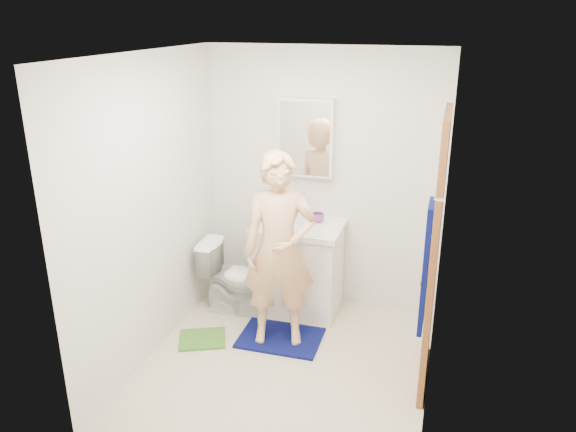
% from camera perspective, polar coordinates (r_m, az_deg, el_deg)
% --- Properties ---
extents(floor, '(2.20, 2.40, 0.02)m').
position_cam_1_polar(floor, '(4.66, -0.23, -14.91)').
color(floor, beige).
rests_on(floor, ground).
extents(ceiling, '(2.20, 2.40, 0.02)m').
position_cam_1_polar(ceiling, '(3.83, -0.28, 16.32)').
color(ceiling, white).
rests_on(ceiling, ground).
extents(wall_back, '(2.20, 0.02, 2.40)m').
position_cam_1_polar(wall_back, '(5.20, 3.61, 3.70)').
color(wall_back, silver).
rests_on(wall_back, ground).
extents(wall_front, '(2.20, 0.02, 2.40)m').
position_cam_1_polar(wall_front, '(3.05, -6.90, -8.62)').
color(wall_front, silver).
rests_on(wall_front, ground).
extents(wall_left, '(0.02, 2.40, 2.40)m').
position_cam_1_polar(wall_left, '(4.52, -13.86, 0.60)').
color(wall_left, silver).
rests_on(wall_left, ground).
extents(wall_right, '(0.02, 2.40, 2.40)m').
position_cam_1_polar(wall_right, '(3.94, 15.43, -2.46)').
color(wall_right, silver).
rests_on(wall_right, ground).
extents(vanity_cabinet, '(0.75, 0.55, 0.80)m').
position_cam_1_polar(vanity_cabinet, '(5.25, 1.08, -5.45)').
color(vanity_cabinet, white).
rests_on(vanity_cabinet, floor).
extents(countertop, '(0.79, 0.59, 0.05)m').
position_cam_1_polar(countertop, '(5.08, 1.12, -1.12)').
color(countertop, white).
rests_on(countertop, vanity_cabinet).
extents(sink_basin, '(0.40, 0.40, 0.03)m').
position_cam_1_polar(sink_basin, '(5.08, 1.12, -0.96)').
color(sink_basin, white).
rests_on(sink_basin, countertop).
extents(faucet, '(0.03, 0.03, 0.12)m').
position_cam_1_polar(faucet, '(5.22, 1.65, 0.44)').
color(faucet, silver).
rests_on(faucet, countertop).
extents(medicine_cabinet, '(0.50, 0.12, 0.70)m').
position_cam_1_polar(medicine_cabinet, '(5.07, 1.86, 7.97)').
color(medicine_cabinet, white).
rests_on(medicine_cabinet, wall_back).
extents(mirror_panel, '(0.46, 0.01, 0.66)m').
position_cam_1_polar(mirror_panel, '(5.01, 1.68, 7.83)').
color(mirror_panel, white).
rests_on(mirror_panel, wall_back).
extents(door, '(0.05, 0.80, 2.05)m').
position_cam_1_polar(door, '(4.14, 14.66, -3.88)').
color(door, '#9F5B2C').
rests_on(door, ground).
extents(door_knob, '(0.07, 0.07, 0.07)m').
position_cam_1_polar(door_knob, '(3.88, 13.74, -6.68)').
color(door_knob, gold).
rests_on(door_knob, door).
extents(towel, '(0.03, 0.24, 0.80)m').
position_cam_1_polar(towel, '(3.39, 13.82, -5.09)').
color(towel, '#080E52').
rests_on(towel, wall_right).
extents(towel_hook, '(0.06, 0.02, 0.02)m').
position_cam_1_polar(towel_hook, '(3.24, 15.13, 1.58)').
color(towel_hook, silver).
rests_on(towel_hook, wall_right).
extents(toilet, '(0.67, 0.39, 0.68)m').
position_cam_1_polar(toilet, '(5.26, -5.22, -6.20)').
color(toilet, white).
rests_on(toilet, floor).
extents(bath_mat, '(0.70, 0.50, 0.02)m').
position_cam_1_polar(bath_mat, '(4.95, -0.78, -12.27)').
color(bath_mat, '#080E52').
rests_on(bath_mat, floor).
extents(green_rug, '(0.49, 0.46, 0.02)m').
position_cam_1_polar(green_rug, '(5.00, -8.70, -12.24)').
color(green_rug, '#44832B').
rests_on(green_rug, floor).
extents(soap_dispenser, '(0.12, 0.12, 0.21)m').
position_cam_1_polar(soap_dispenser, '(5.05, -2.09, 0.30)').
color(soap_dispenser, '#AA584F').
rests_on(soap_dispenser, countertop).
extents(toothbrush_cup, '(0.15, 0.15, 0.09)m').
position_cam_1_polar(toothbrush_cup, '(5.11, 3.06, -0.18)').
color(toothbrush_cup, '#7C3E8A').
rests_on(toothbrush_cup, countertop).
extents(man, '(0.68, 0.54, 1.64)m').
position_cam_1_polar(man, '(4.55, -0.89, -3.53)').
color(man, '#E2B07F').
rests_on(man, bath_mat).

